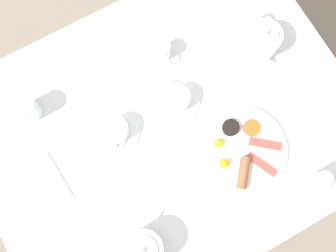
{
  "coord_description": "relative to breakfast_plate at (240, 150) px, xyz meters",
  "views": [
    {
      "loc": [
        0.25,
        -0.14,
        2.02
      ],
      "look_at": [
        0.0,
        0.0,
        0.78
      ],
      "focal_mm": 42.0,
      "sensor_mm": 36.0,
      "label": 1
    }
  ],
  "objects": [
    {
      "name": "creamer_jug",
      "position": [
        -0.41,
        -0.06,
        0.03
      ],
      "size": [
        0.09,
        0.06,
        0.07
      ],
      "color": "white",
      "rests_on": "table"
    },
    {
      "name": "water_glass_short",
      "position": [
        -0.44,
        -0.54,
        0.04
      ],
      "size": [
        0.07,
        0.07,
        0.09
      ],
      "color": "white",
      "rests_on": "table"
    },
    {
      "name": "table",
      "position": [
        -0.18,
        -0.17,
        -0.08
      ],
      "size": [
        0.98,
        1.24,
        0.76
      ],
      "color": "silver",
      "rests_on": "ground_plane"
    },
    {
      "name": "teapot_near",
      "position": [
        0.12,
        -0.41,
        0.04
      ],
      "size": [
        0.18,
        0.13,
        0.12
      ],
      "rotation": [
        0.0,
        0.0,
        2.53
      ],
      "color": "white",
      "rests_on": "table"
    },
    {
      "name": "fork_by_plate",
      "position": [
        -0.51,
        -0.4,
        -0.01
      ],
      "size": [
        0.16,
        0.09,
        0.0
      ],
      "rotation": [
        0.0,
        0.0,
        5.18
      ],
      "color": "silver",
      "rests_on": "table"
    },
    {
      "name": "knife_by_plate",
      "position": [
        -0.49,
        0.11,
        -0.01
      ],
      "size": [
        0.2,
        0.11,
        0.0
      ],
      "rotation": [
        0.0,
        0.0,
        4.25
      ],
      "color": "silver",
      "rests_on": "table"
    },
    {
      "name": "napkin_folded",
      "position": [
        -0.21,
        -0.59,
        -0.01
      ],
      "size": [
        0.18,
        0.12,
        0.01
      ],
      "rotation": [
        0.0,
        0.0,
        0.07
      ],
      "color": "white",
      "rests_on": "table"
    },
    {
      "name": "breakfast_plate",
      "position": [
        0.0,
        0.0,
        0.0
      ],
      "size": [
        0.3,
        0.3,
        0.04
      ],
      "color": "white",
      "rests_on": "table"
    },
    {
      "name": "teapot_far",
      "position": [
        -0.28,
        0.25,
        0.04
      ],
      "size": [
        0.19,
        0.12,
        0.12
      ],
      "rotation": [
        0.0,
        0.0,
        5.85
      ],
      "color": "white",
      "rests_on": "table"
    },
    {
      "name": "teacup_with_saucer_right",
      "position": [
        -0.25,
        -0.32,
        0.02
      ],
      "size": [
        0.16,
        0.16,
        0.06
      ],
      "color": "white",
      "rests_on": "table"
    },
    {
      "name": "teacup_with_saucer_left",
      "position": [
        -0.24,
        -0.1,
        0.02
      ],
      "size": [
        0.16,
        0.16,
        0.06
      ],
      "color": "white",
      "rests_on": "table"
    },
    {
      "name": "ground_plane",
      "position": [
        -0.18,
        -0.17,
        -0.77
      ],
      "size": [
        8.0,
        8.0,
        0.0
      ],
      "primitive_type": "plane",
      "color": "gray"
    },
    {
      "name": "pepper_grinder",
      "position": [
        0.2,
        0.16,
        0.05
      ],
      "size": [
        0.05,
        0.05,
        0.11
      ],
      "color": "#BCBCC1",
      "rests_on": "table"
    }
  ]
}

